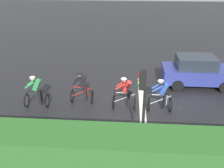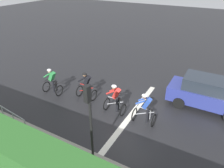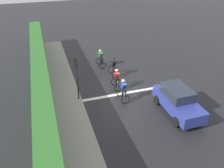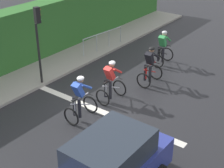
% 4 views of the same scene
% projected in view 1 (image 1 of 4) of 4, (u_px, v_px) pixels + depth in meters
% --- Properties ---
extents(ground_plane, '(80.00, 80.00, 0.00)m').
position_uv_depth(ground_plane, '(141.00, 108.00, 12.09)').
color(ground_plane, black).
extents(road_marking_stop_line, '(7.00, 0.30, 0.01)m').
position_uv_depth(road_marking_stop_line, '(142.00, 108.00, 12.08)').
color(road_marking_stop_line, silver).
rests_on(road_marking_stop_line, ground).
extents(cyclist_lead, '(0.72, 1.11, 1.66)m').
position_uv_depth(cyclist_lead, '(37.00, 93.00, 11.83)').
color(cyclist_lead, black).
rests_on(cyclist_lead, ground).
extents(cyclist_second, '(0.70, 1.09, 1.66)m').
position_uv_depth(cyclist_second, '(82.00, 89.00, 12.21)').
color(cyclist_second, black).
rests_on(cyclist_second, ground).
extents(cyclist_mid, '(0.74, 1.12, 1.66)m').
position_uv_depth(cyclist_mid, '(125.00, 94.00, 11.67)').
color(cyclist_mid, black).
rests_on(cyclist_mid, ground).
extents(cyclist_fourth, '(0.68, 1.08, 1.66)m').
position_uv_depth(cyclist_fourth, '(161.00, 96.00, 11.49)').
color(cyclist_fourth, black).
rests_on(cyclist_fourth, ground).
extents(car_navy, '(1.89, 4.10, 1.76)m').
position_uv_depth(car_navy, '(198.00, 71.00, 13.99)').
color(car_navy, navy).
rests_on(car_navy, ground).
extents(traffic_light_near_crossing, '(0.24, 0.31, 3.34)m').
position_uv_depth(traffic_light_near_crossing, '(143.00, 102.00, 8.18)').
color(traffic_light_near_crossing, black).
rests_on(traffic_light_near_crossing, ground).
extents(pedestrian_railing_kerbside, '(0.34, 2.81, 1.03)m').
position_uv_depth(pedestrian_railing_kerbside, '(13.00, 137.00, 8.82)').
color(pedestrian_railing_kerbside, '#999EA3').
rests_on(pedestrian_railing_kerbside, ground).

